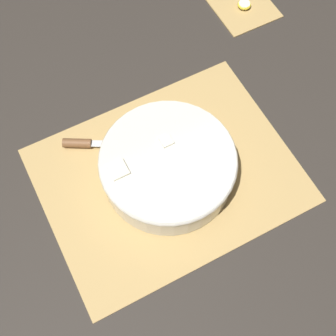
% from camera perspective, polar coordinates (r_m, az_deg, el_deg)
% --- Properties ---
extents(ground_plane, '(6.00, 6.00, 0.00)m').
position_cam_1_polar(ground_plane, '(0.90, 0.00, -0.92)').
color(ground_plane, '#2D2823').
extents(bamboo_mat_center, '(0.47, 0.37, 0.01)m').
position_cam_1_polar(bamboo_mat_center, '(0.89, 0.00, -0.83)').
color(bamboo_mat_center, tan).
rests_on(bamboo_mat_center, ground_plane).
extents(coaster_mat_far_right, '(0.13, 0.13, 0.01)m').
position_cam_1_polar(coaster_mat_far_right, '(1.16, 9.22, 18.80)').
color(coaster_mat_far_right, tan).
rests_on(coaster_mat_far_right, ground_plane).
extents(fruit_salad_bowl, '(0.25, 0.25, 0.07)m').
position_cam_1_polar(fruit_salad_bowl, '(0.86, -0.00, 0.31)').
color(fruit_salad_bowl, silver).
rests_on(fruit_salad_bowl, bamboo_mat_center).
extents(paring_knife, '(0.13, 0.08, 0.02)m').
position_cam_1_polar(paring_knife, '(0.93, -10.57, 2.99)').
color(paring_knife, silver).
rests_on(paring_knife, bamboo_mat_center).
extents(banana_coin_single, '(0.03, 0.03, 0.01)m').
position_cam_1_polar(banana_coin_single, '(1.15, 9.28, 19.06)').
color(banana_coin_single, '#F7EFC6').
rests_on(banana_coin_single, coaster_mat_far_right).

